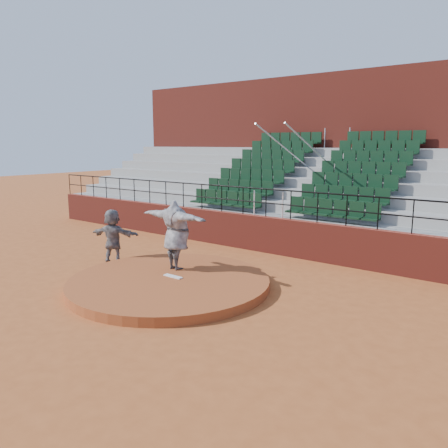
# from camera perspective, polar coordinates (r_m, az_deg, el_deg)

# --- Properties ---
(ground) EXTENTS (90.00, 90.00, 0.00)m
(ground) POSITION_cam_1_polar(r_m,az_deg,el_deg) (12.26, -7.13, -8.16)
(ground) COLOR #AA5526
(ground) RESTS_ON ground
(pitchers_mound) EXTENTS (5.50, 5.50, 0.25)m
(pitchers_mound) POSITION_cam_1_polar(r_m,az_deg,el_deg) (12.22, -7.15, -7.60)
(pitchers_mound) COLOR #9E4B23
(pitchers_mound) RESTS_ON ground
(pitching_rubber) EXTENTS (0.60, 0.15, 0.03)m
(pitching_rubber) POSITION_cam_1_polar(r_m,az_deg,el_deg) (12.28, -6.67, -6.82)
(pitching_rubber) COLOR white
(pitching_rubber) RESTS_ON pitchers_mound
(boundary_wall) EXTENTS (24.00, 0.30, 1.30)m
(boundary_wall) POSITION_cam_1_polar(r_m,az_deg,el_deg) (15.92, 5.43, -1.35)
(boundary_wall) COLOR maroon
(boundary_wall) RESTS_ON ground
(wall_railing) EXTENTS (24.04, 0.05, 1.03)m
(wall_railing) POSITION_cam_1_polar(r_m,az_deg,el_deg) (15.70, 5.52, 3.59)
(wall_railing) COLOR black
(wall_railing) RESTS_ON boundary_wall
(seating_deck) EXTENTS (24.00, 5.97, 4.63)m
(seating_deck) POSITION_cam_1_polar(r_m,az_deg,el_deg) (18.95, 11.29, 2.82)
(seating_deck) COLOR gray
(seating_deck) RESTS_ON ground
(press_box_facade) EXTENTS (24.00, 3.00, 7.10)m
(press_box_facade) POSITION_cam_1_polar(r_m,az_deg,el_deg) (22.42, 15.97, 9.19)
(press_box_facade) COLOR maroon
(press_box_facade) RESTS_ON ground
(pitcher) EXTENTS (2.55, 0.82, 2.05)m
(pitcher) POSITION_cam_1_polar(r_m,az_deg,el_deg) (12.80, -6.28, -1.43)
(pitcher) COLOR black
(pitcher) RESTS_ON pitchers_mound
(fielder) EXTENTS (1.75, 1.09, 1.80)m
(fielder) POSITION_cam_1_polar(r_m,az_deg,el_deg) (14.76, -14.30, -1.57)
(fielder) COLOR black
(fielder) RESTS_ON ground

